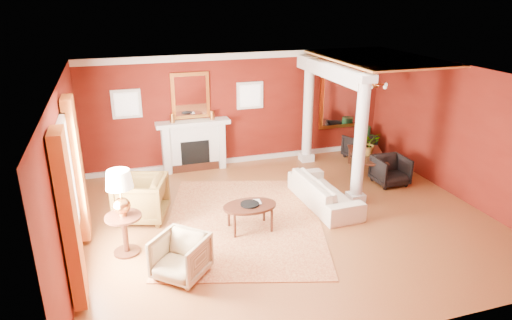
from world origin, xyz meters
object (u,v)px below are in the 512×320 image
object	(u,v)px
coffee_table	(250,207)
side_table	(121,198)
dining_table	(368,158)
armchair_leopard	(141,197)
sofa	(325,187)
armchair_stripe	(180,255)

from	to	relation	value
coffee_table	side_table	size ratio (longest dim) A/B	0.66
dining_table	armchair_leopard	bearing A→B (deg)	118.58
dining_table	sofa	bearing A→B (deg)	146.30
sofa	dining_table	size ratio (longest dim) A/B	1.44
side_table	dining_table	xyz separation A→B (m)	(6.00, 2.03, -0.66)
side_table	coffee_table	bearing A→B (deg)	3.52
coffee_table	dining_table	distance (m)	4.14
armchair_stripe	coffee_table	size ratio (longest dim) A/B	0.76
armchair_stripe	armchair_leopard	bearing A→B (deg)	143.28
armchair_leopard	dining_table	bearing A→B (deg)	116.29
sofa	armchair_stripe	distance (m)	3.75
side_table	dining_table	world-z (taller)	side_table
coffee_table	side_table	world-z (taller)	side_table
armchair_stripe	sofa	bearing A→B (deg)	68.69
side_table	dining_table	size ratio (longest dim) A/B	1.09
side_table	armchair_leopard	bearing A→B (deg)	73.29
armchair_stripe	coffee_table	xyz separation A→B (m)	(1.51, 1.13, 0.08)
coffee_table	sofa	bearing A→B (deg)	16.98
armchair_leopard	armchair_stripe	world-z (taller)	armchair_leopard
side_table	dining_table	distance (m)	6.37
coffee_table	side_table	xyz separation A→B (m)	(-2.32, -0.14, 0.59)
sofa	armchair_stripe	bearing A→B (deg)	114.90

